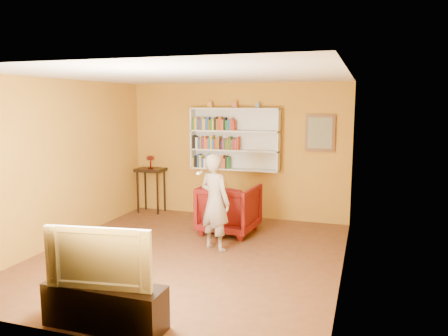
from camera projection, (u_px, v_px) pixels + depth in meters
The scene contains 16 objects.
room_shell at pixel (189, 191), 6.52m from camera, with size 5.30×5.80×2.88m.
bookshelf at pixel (235, 139), 8.69m from camera, with size 1.80×0.29×1.23m.
books_row_lower at pixel (211, 162), 8.81m from camera, with size 0.77×0.19×0.27m.
books_row_middle at pixel (216, 143), 8.73m from camera, with size 0.97×0.19×0.27m.
books_row_upper at pixel (214, 124), 8.68m from camera, with size 0.89×0.19×0.27m.
ornament_left at pixel (210, 105), 8.70m from camera, with size 0.09×0.09×0.12m, color #C68038.
ornament_centre at pixel (235, 105), 8.53m from camera, with size 0.09×0.09×0.12m, color #AB5039.
ornament_right at pixel (258, 105), 8.39m from camera, with size 0.07×0.07×0.09m, color slate.
framed_painting at pixel (320, 133), 8.21m from camera, with size 0.55×0.05×0.70m.
console_table at pixel (151, 176), 9.23m from camera, with size 0.57×0.44×0.94m.
ruby_lustre at pixel (150, 159), 9.18m from camera, with size 0.17×0.17×0.27m.
armchair at pixel (229, 208), 7.80m from camera, with size 0.94×0.97×0.88m, color #4A0507.
person at pixel (215, 202), 6.83m from camera, with size 0.56×0.37×1.54m, color #7D6D5C.
game_remote at pixel (200, 173), 6.54m from camera, with size 0.04×0.15×0.04m, color white.
tv_cabinet at pixel (105, 306), 4.52m from camera, with size 1.29×0.39×0.46m, color black.
television at pixel (103, 255), 4.44m from camera, with size 1.11×0.15×0.64m, color black.
Camera 1 is at (2.51, -5.91, 2.32)m, focal length 35.00 mm.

